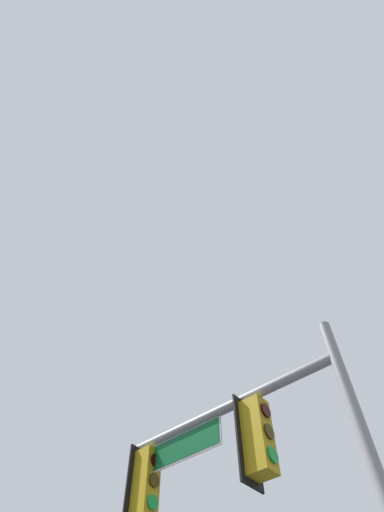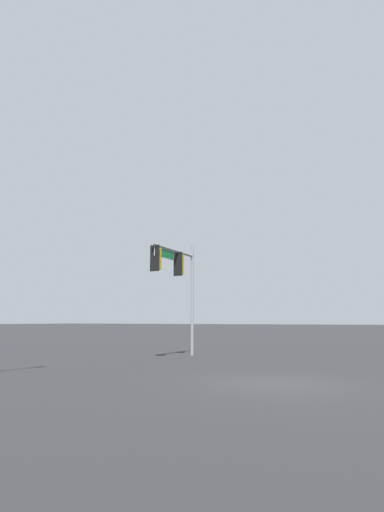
% 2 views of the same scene
% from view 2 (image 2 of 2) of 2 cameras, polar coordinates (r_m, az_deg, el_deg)
% --- Properties ---
extents(ground_plane, '(400.00, 400.00, 0.00)m').
position_cam_2_polar(ground_plane, '(13.11, 11.98, -17.42)').
color(ground_plane, '#2D2D30').
extents(signal_pole_near, '(4.27, 0.53, 6.21)m').
position_cam_2_polar(signal_pole_near, '(21.28, -2.32, -1.98)').
color(signal_pole_near, gray).
rests_on(signal_pole_near, ground_plane).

